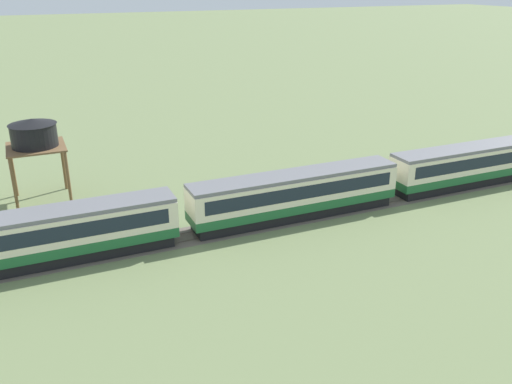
# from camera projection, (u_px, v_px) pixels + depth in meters

# --- Properties ---
(ground_plane) EXTENTS (600.00, 600.00, 0.00)m
(ground_plane) POSITION_uv_depth(u_px,v_px,m) (352.00, 204.00, 50.65)
(ground_plane) COLOR #707F51
(passenger_train) EXTENTS (80.72, 3.12, 4.09)m
(passenger_train) POSITION_uv_depth(u_px,v_px,m) (185.00, 212.00, 43.35)
(passenger_train) COLOR #1E6033
(passenger_train) RESTS_ON ground_plane
(railway_track) EXTENTS (144.48, 3.60, 0.04)m
(railway_track) POSITION_uv_depth(u_px,v_px,m) (213.00, 232.00, 45.07)
(railway_track) COLOR #665B51
(railway_track) RESTS_ON ground_plane
(water_tower) EXTENTS (5.08, 5.08, 7.92)m
(water_tower) POSITION_uv_depth(u_px,v_px,m) (34.00, 135.00, 49.09)
(water_tower) COLOR brown
(water_tower) RESTS_ON ground_plane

